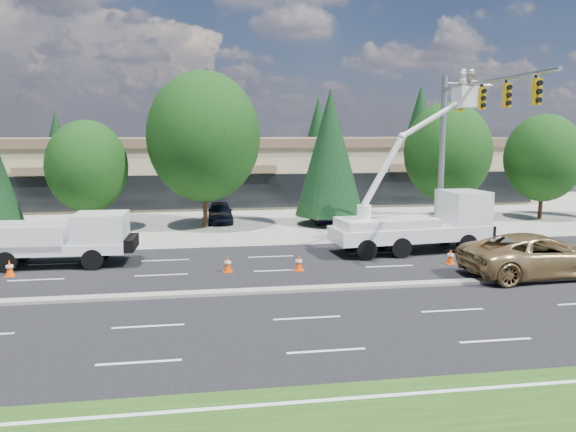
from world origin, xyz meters
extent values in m
plane|color=black|center=(0.00, 0.00, 0.00)|extent=(140.00, 140.00, 0.00)
cube|color=gray|center=(0.00, 20.00, 0.01)|extent=(140.00, 22.00, 0.01)
cube|color=gray|center=(0.00, 0.00, 0.06)|extent=(120.00, 0.55, 0.12)
cube|color=tan|center=(0.00, 30.00, 2.50)|extent=(50.00, 15.00, 5.00)
cube|color=brown|center=(0.00, 30.00, 5.15)|extent=(50.40, 15.40, 0.70)
cube|color=black|center=(0.00, 22.45, 1.50)|extent=(48.00, 0.12, 2.60)
cylinder|color=#332114|center=(-10.00, 15.00, 1.09)|extent=(0.28, 0.28, 2.18)
ellipsoid|color=black|center=(-10.00, 15.00, 3.93)|extent=(4.84, 4.84, 5.57)
cylinder|color=#332114|center=(-3.00, 15.00, 1.58)|extent=(0.28, 0.28, 3.16)
ellipsoid|color=black|center=(-3.00, 15.00, 5.70)|extent=(7.01, 7.01, 8.06)
cylinder|color=#332114|center=(5.00, 15.00, 0.40)|extent=(0.26, 0.26, 0.80)
cone|color=black|center=(5.00, 15.00, 4.70)|extent=(4.44, 4.44, 8.12)
cylinder|color=#332114|center=(13.00, 15.00, 1.29)|extent=(0.28, 0.28, 2.58)
ellipsoid|color=black|center=(13.00, 15.00, 4.66)|extent=(5.74, 5.74, 6.60)
cylinder|color=#332114|center=(20.00, 15.00, 1.17)|extent=(0.28, 0.28, 2.35)
ellipsoid|color=black|center=(20.00, 15.00, 4.24)|extent=(5.22, 5.22, 6.00)
cylinder|color=#332114|center=(-18.00, 42.00, 0.40)|extent=(0.26, 0.26, 0.80)
cone|color=black|center=(-18.00, 42.00, 4.44)|extent=(4.20, 4.20, 7.67)
cylinder|color=#332114|center=(-4.00, 42.00, 0.40)|extent=(0.26, 0.26, 0.80)
cone|color=black|center=(-4.00, 42.00, 5.56)|extent=(5.26, 5.26, 9.61)
cylinder|color=#332114|center=(10.00, 42.00, 0.40)|extent=(0.26, 0.26, 0.80)
cone|color=black|center=(10.00, 42.00, 5.33)|extent=(5.04, 5.04, 9.20)
cylinder|color=#332114|center=(22.00, 42.00, 0.40)|extent=(0.26, 0.26, 0.80)
cone|color=black|center=(22.00, 42.00, 6.11)|extent=(5.78, 5.78, 10.56)
cylinder|color=gray|center=(10.00, 9.20, 4.50)|extent=(0.32, 0.32, 9.00)
cylinder|color=gray|center=(10.00, 4.20, 8.30)|extent=(0.20, 10.00, 0.20)
cylinder|color=gray|center=(11.30, 9.20, 8.60)|extent=(2.60, 0.12, 0.12)
cube|color=gold|center=(10.00, 7.20, 7.55)|extent=(0.32, 0.22, 1.05)
cube|color=gold|center=(10.00, 5.00, 7.55)|extent=(0.32, 0.22, 1.05)
cube|color=gold|center=(10.00, 2.80, 7.55)|extent=(0.32, 0.22, 1.05)
cube|color=gold|center=(10.00, 0.60, 7.55)|extent=(0.32, 0.22, 1.05)
cube|color=white|center=(-9.73, 5.71, 0.87)|extent=(6.20, 2.43, 0.46)
cube|color=white|center=(-7.79, 5.65, 1.59)|extent=(2.31, 2.26, 1.53)
cube|color=black|center=(-7.12, 5.63, 1.79)|extent=(0.14, 1.95, 1.02)
cube|color=white|center=(-10.93, 6.72, 1.38)|extent=(3.49, 0.41, 1.13)
cube|color=white|center=(-10.98, 4.77, 1.38)|extent=(3.49, 0.41, 1.13)
cube|color=white|center=(7.00, 5.98, 0.99)|extent=(8.13, 3.21, 0.69)
cube|color=white|center=(9.95, 6.30, 2.03)|extent=(2.22, 2.52, 1.98)
cube|color=black|center=(10.69, 6.38, 2.18)|extent=(0.29, 1.98, 1.19)
cube|color=white|center=(5.72, 5.84, 1.53)|extent=(4.97, 2.77, 0.50)
cylinder|color=white|center=(4.54, 5.72, 2.08)|extent=(0.69, 0.69, 0.79)
cube|color=white|center=(9.85, 6.29, 7.69)|extent=(1.18, 1.00, 1.07)
imported|color=beige|center=(9.63, 6.26, 8.08)|extent=(0.47, 0.66, 1.71)
imported|color=beige|center=(10.07, 6.31, 8.08)|extent=(0.73, 0.89, 1.71)
ellipsoid|color=white|center=(9.63, 6.26, 8.95)|extent=(0.26, 0.26, 0.18)
ellipsoid|color=white|center=(10.07, 6.31, 8.95)|extent=(0.26, 0.26, 0.18)
cube|color=#EC4307|center=(-11.24, 4.02, 0.01)|extent=(0.40, 0.40, 0.03)
cone|color=#EC4307|center=(-11.24, 4.02, 0.35)|extent=(0.36, 0.36, 0.70)
cylinder|color=white|center=(-11.24, 4.02, 0.42)|extent=(0.29, 0.29, 0.10)
cube|color=#EC4307|center=(-2.21, 3.33, 0.01)|extent=(0.40, 0.40, 0.03)
cone|color=#EC4307|center=(-2.21, 3.33, 0.35)|extent=(0.36, 0.36, 0.70)
cylinder|color=white|center=(-2.21, 3.33, 0.42)|extent=(0.29, 0.29, 0.10)
cube|color=#EC4307|center=(0.86, 3.11, 0.01)|extent=(0.40, 0.40, 0.03)
cone|color=#EC4307|center=(0.86, 3.11, 0.35)|extent=(0.36, 0.36, 0.70)
cylinder|color=white|center=(0.86, 3.11, 0.42)|extent=(0.29, 0.29, 0.10)
cube|color=#EC4307|center=(7.92, 3.23, 0.01)|extent=(0.40, 0.40, 0.03)
cone|color=#EC4307|center=(7.92, 3.23, 0.35)|extent=(0.36, 0.36, 0.70)
cylinder|color=white|center=(7.92, 3.23, 0.42)|extent=(0.29, 0.29, 0.10)
cube|color=#EC4307|center=(10.20, 3.19, 0.01)|extent=(0.40, 0.40, 0.03)
cone|color=#EC4307|center=(10.20, 3.19, 0.35)|extent=(0.36, 0.36, 0.70)
cylinder|color=white|center=(10.20, 3.19, 0.42)|extent=(0.29, 0.29, 0.10)
imported|color=#A1804E|center=(10.52, 0.60, 0.89)|extent=(6.57, 3.33, 1.78)
imported|color=black|center=(-2.00, 17.03, 0.70)|extent=(1.70, 4.11, 1.39)
imported|color=black|center=(4.88, 16.00, 0.74)|extent=(1.64, 4.52, 1.48)
camera|label=1|loc=(-3.34, -20.32, 5.93)|focal=35.00mm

